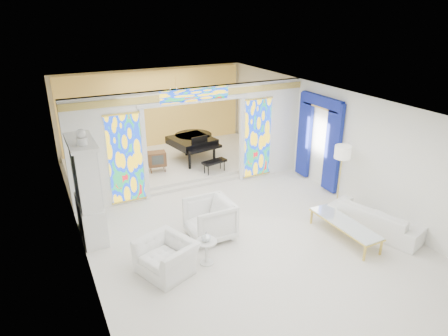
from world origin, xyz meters
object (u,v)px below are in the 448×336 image
grand_piano (193,141)px  armchair_left (166,257)px  armchair_right (210,219)px  china_cabinet (87,191)px  coffee_table (345,224)px  tv_console (157,159)px  sofa (376,219)px

grand_piano → armchair_left: bearing=-127.7°
armchair_right → china_cabinet: bearing=-117.3°
coffee_table → tv_console: size_ratio=2.94×
coffee_table → grand_piano: (-1.32, 5.99, 0.45)m
china_cabinet → coffee_table: (5.23, -2.73, -0.78)m
china_cabinet → coffee_table: size_ratio=1.43×
armchair_left → tv_console: tv_console is taller
armchair_right → sofa: bearing=68.2°
coffee_table → grand_piano: 6.15m
sofa → grand_piano: 6.48m
grand_piano → tv_console: (-1.46, -0.54, -0.24)m
armchair_right → grand_piano: 4.79m
tv_console → coffee_table: bearing=-54.4°
armchair_right → grand_piano: (1.46, 4.55, 0.37)m
armchair_right → tv_console: size_ratio=1.59×
armchair_left → sofa: 5.10m
coffee_table → grand_piano: bearing=102.4°
grand_piano → coffee_table: bearing=-87.8°
tv_console → china_cabinet: bearing=-123.3°
armchair_left → tv_console: 5.01m
sofa → coffee_table: size_ratio=1.16×
armchair_right → tv_console: 4.01m
armchair_right → grand_piano: size_ratio=0.39×
sofa → tv_console: (-3.71, 5.52, 0.28)m
sofa → grand_piano: bearing=2.8°
armchair_left → coffee_table: bearing=59.1°
armchair_left → grand_piano: size_ratio=0.42×
china_cabinet → grand_piano: (3.92, 3.26, -0.33)m
armchair_right → tv_console: bearing=-179.7°
china_cabinet → armchair_left: china_cabinet is taller
sofa → tv_console: tv_console is taller
armchair_right → tv_console: armchair_right is taller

